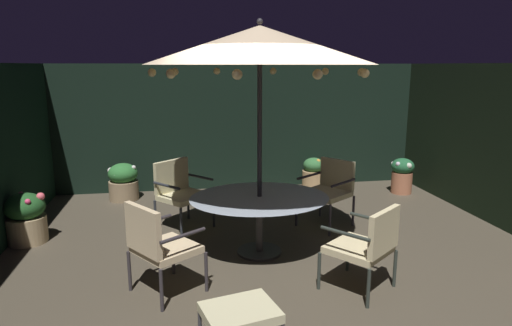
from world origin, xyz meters
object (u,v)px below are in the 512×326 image
object	(u,v)px
patio_umbrella	(260,46)
patio_chair_north	(330,187)
patio_chair_northeast	(179,189)
potted_plant_back_center	(26,218)
patio_dining_table	(259,205)
potted_plant_left_near	(402,174)
patio_chair_east	(158,243)
ottoman_footrest	(240,314)
potted_plant_right_near	(314,172)
patio_chair_southeast	(367,243)
potted_plant_back_right	(123,181)

from	to	relation	value
patio_umbrella	patio_chair_north	bearing A→B (deg)	35.49
patio_chair_northeast	potted_plant_back_center	bearing A→B (deg)	-173.07
patio_dining_table	potted_plant_left_near	size ratio (longest dim) A/B	2.65
patio_chair_east	patio_umbrella	bearing A→B (deg)	35.87
patio_chair_north	patio_chair_east	distance (m)	2.91
ottoman_footrest	potted_plant_right_near	bearing A→B (deg)	66.56
patio_chair_southeast	patio_chair_northeast	bearing A→B (deg)	129.92
patio_chair_northeast	ottoman_footrest	bearing A→B (deg)	-81.18
potted_plant_right_near	potted_plant_back_center	bearing A→B (deg)	-155.65
patio_umbrella	potted_plant_back_right	distance (m)	3.91
patio_umbrella	potted_plant_left_near	xyz separation A→B (m)	(3.03, 2.20, -2.15)
patio_chair_north	patio_chair_northeast	world-z (taller)	patio_chair_northeast
patio_chair_northeast	potted_plant_right_near	xyz separation A→B (m)	(2.54, 1.80, -0.29)
potted_plant_right_near	patio_chair_east	bearing A→B (deg)	-126.30
patio_chair_east	potted_plant_left_near	bearing A→B (deg)	35.94
patio_dining_table	patio_chair_east	bearing A→B (deg)	-144.13
patio_umbrella	patio_chair_northeast	distance (m)	2.42
potted_plant_right_near	ottoman_footrest	bearing A→B (deg)	-113.44
patio_chair_northeast	potted_plant_left_near	bearing A→B (deg)	15.48
patio_umbrella	patio_chair_north	world-z (taller)	patio_umbrella
patio_chair_northeast	potted_plant_back_center	size ratio (longest dim) A/B	1.45
potted_plant_left_near	patio_chair_east	bearing A→B (deg)	-144.06
patio_dining_table	patio_chair_northeast	distance (m)	1.46
potted_plant_left_near	patio_chair_northeast	bearing A→B (deg)	-164.52
patio_chair_north	patio_chair_east	xyz separation A→B (m)	(-2.36, -1.70, -0.00)
patio_chair_east	potted_plant_right_near	size ratio (longest dim) A/B	1.73
patio_dining_table	patio_chair_northeast	size ratio (longest dim) A/B	1.76
patio_dining_table	ottoman_footrest	world-z (taller)	patio_dining_table
potted_plant_left_near	patio_chair_southeast	bearing A→B (deg)	-122.50
patio_dining_table	patio_chair_east	distance (m)	1.46
patio_chair_northeast	potted_plant_back_right	xyz separation A→B (m)	(-0.96, 1.53, -0.24)
patio_chair_southeast	potted_plant_right_near	distance (m)	4.10
patio_dining_table	potted_plant_left_near	world-z (taller)	patio_dining_table
patio_dining_table	patio_chair_north	xyz separation A→B (m)	(1.18, 0.84, -0.06)
patio_umbrella	potted_plant_back_right	world-z (taller)	patio_umbrella
patio_dining_table	patio_chair_southeast	size ratio (longest dim) A/B	1.87
patio_dining_table	potted_plant_back_right	bearing A→B (deg)	126.13
patio_chair_northeast	patio_chair_east	world-z (taller)	patio_chair_east
patio_dining_table	patio_chair_northeast	world-z (taller)	patio_chair_northeast
potted_plant_back_right	potted_plant_right_near	world-z (taller)	potted_plant_back_right
potted_plant_back_right	potted_plant_right_near	bearing A→B (deg)	4.45
patio_dining_table	potted_plant_left_near	xyz separation A→B (m)	(3.03, 2.20, -0.27)
patio_umbrella	patio_chair_southeast	bearing A→B (deg)	-51.46
patio_chair_north	patio_chair_east	size ratio (longest dim) A/B	0.97
potted_plant_back_right	potted_plant_left_near	distance (m)	4.96
patio_chair_north	potted_plant_left_near	xyz separation A→B (m)	(1.85, 1.35, -0.22)
patio_chair_north	potted_plant_back_center	world-z (taller)	patio_chair_north
patio_chair_southeast	ottoman_footrest	bearing A→B (deg)	-151.91
patio_chair_southeast	potted_plant_back_right	world-z (taller)	patio_chair_southeast
patio_dining_table	patio_umbrella	world-z (taller)	patio_umbrella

